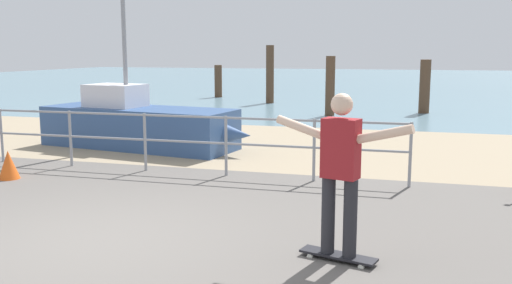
{
  "coord_description": "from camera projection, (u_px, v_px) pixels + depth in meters",
  "views": [
    {
      "loc": [
        3.43,
        -5.31,
        2.14
      ],
      "look_at": [
        1.39,
        2.0,
        0.9
      ],
      "focal_mm": 39.23,
      "sensor_mm": 36.0,
      "label": 1
    }
  ],
  "objects": [
    {
      "name": "ground_plane",
      "position": [
        33.0,
        277.0,
        5.36
      ],
      "size": [
        24.0,
        10.0,
        0.04
      ],
      "primitive_type": "cube",
      "color": "#605B56",
      "rests_on": "ground"
    },
    {
      "name": "beach_strip",
      "position": [
        257.0,
        144.0,
        12.96
      ],
      "size": [
        24.0,
        6.0,
        0.04
      ],
      "primitive_type": "cube",
      "color": "tan",
      "rests_on": "ground"
    },
    {
      "name": "sea_surface",
      "position": [
        363.0,
        81.0,
        39.57
      ],
      "size": [
        72.0,
        50.0,
        0.04
      ],
      "primitive_type": "cube",
      "color": "slate",
      "rests_on": "ground"
    },
    {
      "name": "railing_fence",
      "position": [
        70.0,
        130.0,
        10.32
      ],
      "size": [
        12.2,
        0.05,
        1.05
      ],
      "color": "gray",
      "rests_on": "ground"
    },
    {
      "name": "sailboat",
      "position": [
        144.0,
        125.0,
        12.31
      ],
      "size": [
        5.06,
        2.07,
        5.1
      ],
      "color": "#335184",
      "rests_on": "ground"
    },
    {
      "name": "skateboard",
      "position": [
        338.0,
        256.0,
        5.73
      ],
      "size": [
        0.82,
        0.41,
        0.08
      ],
      "color": "black",
      "rests_on": "ground"
    },
    {
      "name": "skateboarder",
      "position": [
        340.0,
        165.0,
        5.57
      ],
      "size": [
        1.41,
        0.49,
        1.65
      ],
      "color": "#26262B",
      "rests_on": "skateboard"
    },
    {
      "name": "groyne_post_0",
      "position": [
        218.0,
        81.0,
        25.66
      ],
      "size": [
        0.34,
        0.34,
        1.49
      ],
      "primitive_type": "cylinder",
      "color": "#513826",
      "rests_on": "ground"
    },
    {
      "name": "groyne_post_1",
      "position": [
        270.0,
        75.0,
        22.7
      ],
      "size": [
        0.32,
        0.32,
        2.36
      ],
      "primitive_type": "cylinder",
      "color": "#513826",
      "rests_on": "ground"
    },
    {
      "name": "groyne_post_2",
      "position": [
        330.0,
        86.0,
        18.31
      ],
      "size": [
        0.31,
        0.31,
        1.97
      ],
      "primitive_type": "cylinder",
      "color": "#513826",
      "rests_on": "ground"
    },
    {
      "name": "groyne_post_3",
      "position": [
        425.0,
        87.0,
        19.08
      ],
      "size": [
        0.36,
        0.36,
        1.84
      ],
      "primitive_type": "cylinder",
      "color": "#513826",
      "rests_on": "ground"
    },
    {
      "name": "traffic_cone",
      "position": [
        9.0,
        165.0,
        9.33
      ],
      "size": [
        0.36,
        0.36,
        0.5
      ],
      "primitive_type": "cone",
      "color": "#E55919",
      "rests_on": "ground"
    }
  ]
}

